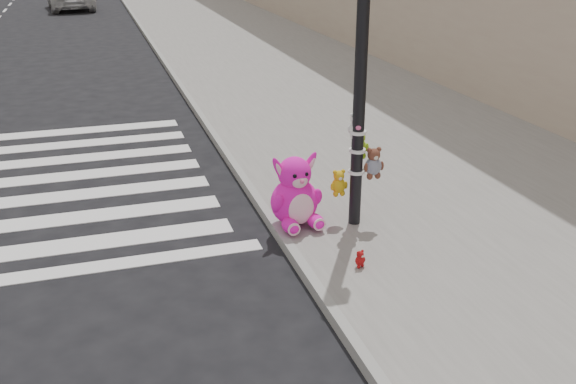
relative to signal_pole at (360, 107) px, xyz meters
name	(u,v)px	position (x,y,z in m)	size (l,w,h in m)	color
ground	(187,337)	(-2.62, -1.81, -1.77)	(120.00, 120.00, 0.00)	black
sidewalk_near	(318,86)	(2.38, 8.19, -1.70)	(7.00, 80.00, 0.14)	slate
curb_edge	(187,96)	(-1.07, 8.19, -1.70)	(0.12, 80.00, 0.15)	gray
signal_pole	(360,107)	(0.00, 0.00, 0.00)	(0.70, 0.49, 4.00)	black
pink_bunny	(295,196)	(-0.82, 0.17, -1.21)	(0.73, 0.80, 1.03)	#FF15BC
red_teddy	(360,259)	(-0.45, -1.20, -1.51)	(0.15, 0.11, 0.22)	#A81012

